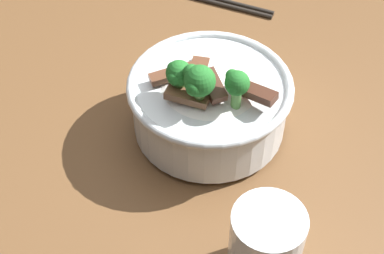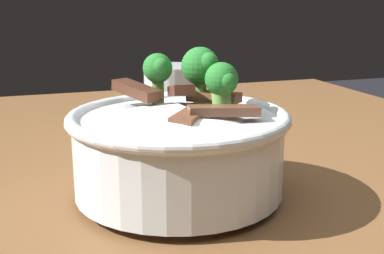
# 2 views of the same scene
# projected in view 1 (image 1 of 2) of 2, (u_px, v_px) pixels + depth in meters

# --- Properties ---
(dining_table) EXTENTS (1.58, 1.10, 0.81)m
(dining_table) POSITION_uv_depth(u_px,v_px,m) (163.00, 87.00, 0.98)
(dining_table) COLOR brown
(dining_table) RESTS_ON ground
(rice_bowl) EXTENTS (0.21, 0.21, 0.15)m
(rice_bowl) POSITION_uv_depth(u_px,v_px,m) (209.00, 100.00, 0.76)
(rice_bowl) COLOR silver
(rice_bowl) RESTS_ON dining_table
(drinking_glass) EXTENTS (0.08, 0.08, 0.10)m
(drinking_glass) POSITION_uv_depth(u_px,v_px,m) (265.00, 249.00, 0.62)
(drinking_glass) COLOR white
(drinking_glass) RESTS_ON dining_table
(chopsticks_pair) EXTENTS (0.18, 0.14, 0.01)m
(chopsticks_pair) POSITION_uv_depth(u_px,v_px,m) (215.00, 1.00, 1.00)
(chopsticks_pair) COLOR #28231E
(chopsticks_pair) RESTS_ON dining_table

